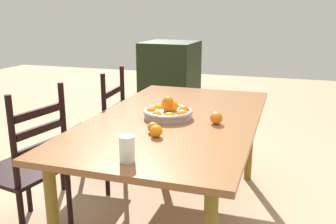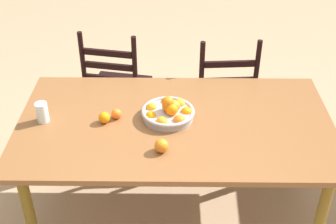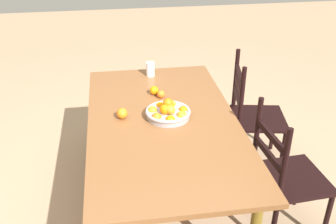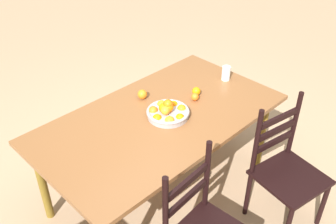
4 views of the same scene
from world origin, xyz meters
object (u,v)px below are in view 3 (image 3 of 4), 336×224
(orange_loose_0, at_px, (161,94))
(drinking_glass, at_px, (150,69))
(orange_loose_2, at_px, (122,113))
(dining_table, at_px, (163,129))
(chair_by_cabinet, at_px, (286,178))
(chair_near_window, at_px, (253,116))
(fruit_bowl, at_px, (168,112))
(orange_loose_1, at_px, (154,90))

(orange_loose_0, bearing_deg, drinking_glass, -175.15)
(orange_loose_2, distance_m, drinking_glass, 0.75)
(dining_table, distance_m, drinking_glass, 0.79)
(chair_by_cabinet, bearing_deg, dining_table, 60.52)
(chair_by_cabinet, relative_size, orange_loose_0, 15.96)
(dining_table, relative_size, chair_near_window, 1.88)
(chair_near_window, relative_size, orange_loose_2, 12.94)
(fruit_bowl, bearing_deg, orange_loose_2, -96.21)
(chair_by_cabinet, relative_size, orange_loose_2, 12.72)
(orange_loose_1, relative_size, orange_loose_2, 0.89)
(orange_loose_0, relative_size, drinking_glass, 0.50)
(fruit_bowl, bearing_deg, dining_table, -44.86)
(orange_loose_1, height_order, orange_loose_2, orange_loose_2)
(orange_loose_1, bearing_deg, chair_near_window, 92.39)
(fruit_bowl, bearing_deg, orange_loose_1, -172.07)
(chair_near_window, distance_m, chair_by_cabinet, 0.82)
(orange_loose_0, bearing_deg, orange_loose_2, -48.47)
(orange_loose_2, xyz_separation_m, drinking_glass, (-0.70, 0.27, 0.02))
(orange_loose_0, bearing_deg, chair_by_cabinet, 46.08)
(chair_by_cabinet, xyz_separation_m, fruit_bowl, (-0.41, -0.74, 0.34))
(chair_near_window, xyz_separation_m, orange_loose_1, (0.04, -0.84, 0.32))
(dining_table, distance_m, orange_loose_0, 0.36)
(orange_loose_1, bearing_deg, orange_loose_2, -37.92)
(chair_by_cabinet, distance_m, orange_loose_1, 1.16)
(chair_near_window, relative_size, orange_loose_1, 14.47)
(dining_table, xyz_separation_m, orange_loose_1, (-0.41, -0.01, 0.10))
(chair_by_cabinet, xyz_separation_m, drinking_glass, (-1.15, -0.78, 0.36))
(dining_table, bearing_deg, drinking_glass, -179.72)
(orange_loose_2, bearing_deg, fruit_bowl, 83.79)
(orange_loose_2, bearing_deg, orange_loose_1, 142.08)
(dining_table, relative_size, orange_loose_1, 27.24)
(chair_by_cabinet, bearing_deg, orange_loose_0, 42.03)
(chair_near_window, xyz_separation_m, drinking_glass, (-0.33, -0.84, 0.35))
(orange_loose_1, bearing_deg, dining_table, 1.65)
(orange_loose_2, bearing_deg, chair_near_window, 108.65)
(dining_table, height_order, orange_loose_0, orange_loose_0)
(orange_loose_0, bearing_deg, chair_near_window, 97.19)
(orange_loose_2, bearing_deg, dining_table, 74.85)
(orange_loose_1, xyz_separation_m, orange_loose_2, (0.34, -0.26, 0.00))
(fruit_bowl, bearing_deg, orange_loose_0, -178.58)
(dining_table, height_order, orange_loose_1, orange_loose_1)
(chair_near_window, height_order, orange_loose_0, chair_near_window)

